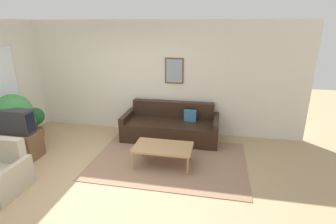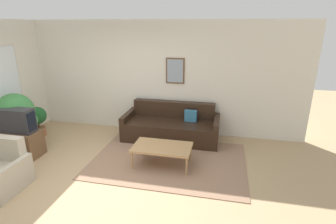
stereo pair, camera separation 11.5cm
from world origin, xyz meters
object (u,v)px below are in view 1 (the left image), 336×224
object	(u,v)px
couch	(171,127)
potted_plant_tall	(13,114)
coffee_table	(163,148)
tv	(16,122)

from	to	relation	value
couch	potted_plant_tall	bearing A→B (deg)	-159.86
couch	coffee_table	bearing A→B (deg)	-86.39
potted_plant_tall	coffee_table	bearing A→B (deg)	-1.46
couch	potted_plant_tall	world-z (taller)	potted_plant_tall
couch	tv	distance (m)	3.23
couch	coffee_table	size ratio (longest dim) A/B	1.99
couch	coffee_table	world-z (taller)	couch
coffee_table	tv	bearing A→B (deg)	-175.14
couch	potted_plant_tall	size ratio (longest dim) A/B	1.81
coffee_table	tv	size ratio (longest dim) A/B	1.67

